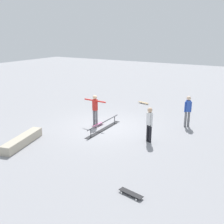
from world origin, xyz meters
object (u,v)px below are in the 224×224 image
grind_rail (103,126)px  skate_ledge (23,140)px  skateboard_main (98,125)px  loose_skateboard_black (131,193)px  loose_skateboard_natural (143,103)px  bystander_blue_shirt (188,110)px  bystander_white_shirt (149,123)px  skater_main (95,108)px

grind_rail → skate_ledge: grind_rail is taller
grind_rail → skateboard_main: size_ratio=3.71×
skate_ledge → loose_skateboard_black: (1.02, 5.79, -0.12)m
loose_skateboard_black → skate_ledge: bearing=-179.8°
grind_rail → skate_ledge: size_ratio=1.21×
skate_ledge → loose_skateboard_natural: skate_ledge is taller
bystander_blue_shirt → skate_ledge: bearing=-162.7°
bystander_white_shirt → loose_skateboard_black: size_ratio=1.94×
grind_rail → loose_skateboard_black: grind_rail is taller
loose_skateboard_black → loose_skateboard_natural: bearing=122.1°
skateboard_main → grind_rail: bearing=60.2°
skateboard_main → skate_ledge: bearing=-22.3°
loose_skateboard_natural → bystander_white_shirt: bearing=-49.2°
skater_main → grind_rail: bearing=-21.6°
bystander_white_shirt → loose_skateboard_black: 4.33m
grind_rail → skater_main: size_ratio=1.82×
skate_ledge → bystander_white_shirt: (-3.08, 4.64, 0.71)m
bystander_white_shirt → grind_rail: bearing=-164.2°
bystander_blue_shirt → bystander_white_shirt: (2.88, -0.91, -0.02)m
bystander_white_shirt → loose_skateboard_black: (4.09, 1.15, -0.83)m
skate_ledge → skater_main: bearing=160.2°
skate_ledge → bystander_white_shirt: size_ratio=1.54×
skater_main → bystander_blue_shirt: size_ratio=1.00×
skater_main → skateboard_main: skater_main is taller
skater_main → loose_skateboard_black: skater_main is taller
bystander_blue_shirt → skateboard_main: bearing=179.7°
skate_ledge → grind_rail: bearing=148.8°
skateboard_main → loose_skateboard_natural: (-5.40, 0.20, 0.00)m
skateboard_main → bystander_blue_shirt: bystander_blue_shirt is taller
loose_skateboard_natural → loose_skateboard_black: 10.89m
bystander_blue_shirt → loose_skateboard_black: bystander_blue_shirt is taller
skate_ledge → loose_skateboard_natural: (-9.09, 1.73, -0.12)m
skate_ledge → bystander_blue_shirt: size_ratio=1.51×
skate_ledge → skater_main: size_ratio=1.51×
skater_main → skate_ledge: bearing=-106.8°
bystander_white_shirt → bystander_blue_shirt: bearing=95.0°
bystander_blue_shirt → loose_skateboard_black: 7.03m
skate_ledge → skateboard_main: size_ratio=3.08×
skateboard_main → bystander_white_shirt: (0.61, 3.11, 0.83)m
loose_skateboard_black → bystander_blue_shirt: bearing=102.1°
skateboard_main → bystander_white_shirt: 3.28m
skateboard_main → bystander_blue_shirt: bearing=119.7°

